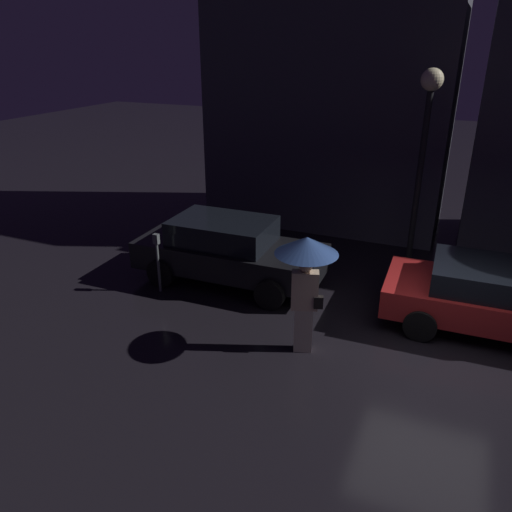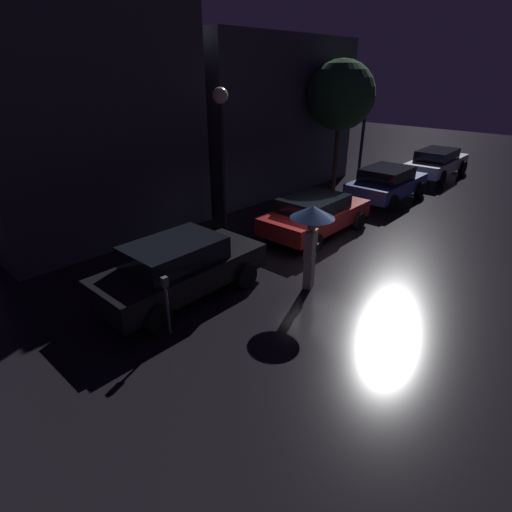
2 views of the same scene
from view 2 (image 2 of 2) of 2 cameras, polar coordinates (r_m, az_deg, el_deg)
name	(u,v)px [view 2 (image 2 of 2)]	position (r m, az deg, el deg)	size (l,w,h in m)	color
ground_plane	(335,253)	(12.36, 11.24, 0.47)	(60.00, 60.00, 0.00)	black
building_facade_left	(90,123)	(13.66, -22.60, 17.14)	(6.67, 3.00, 7.16)	#3D3D47
building_facade_right	(271,116)	(18.72, 2.11, 19.37)	(8.59, 3.00, 6.34)	#3D3D47
parked_car_black	(180,267)	(9.71, -10.77, -1.62)	(4.27, 1.91, 1.47)	black
parked_car_red	(315,214)	(13.49, 8.46, 5.99)	(4.20, 2.01, 1.31)	maroon
parked_car_blue	(387,183)	(17.87, 18.18, 9.93)	(4.17, 2.05, 1.39)	navy
parked_car_silver	(437,162)	(22.75, 24.42, 12.10)	(4.74, 1.89, 1.40)	#B7B7BF
pedestrian_with_umbrella	(312,225)	(9.62, 8.00, 4.43)	(1.07, 1.07, 2.17)	beige
parking_meter	(167,300)	(8.32, -12.64, -6.12)	(0.12, 0.10, 1.35)	#4C5154
street_lamp_near	(221,129)	(13.05, -4.96, 17.66)	(0.48, 0.48, 4.58)	black
street_lamp_far	(365,111)	(19.90, 15.34, 19.29)	(0.45, 0.45, 4.61)	black
street_tree	(341,96)	(18.23, 12.03, 21.49)	(2.81, 2.81, 5.47)	#473323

